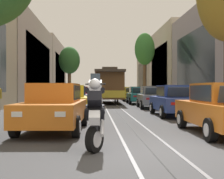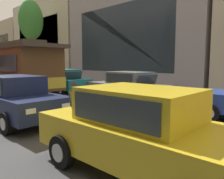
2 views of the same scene
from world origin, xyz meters
name	(u,v)px [view 1 (image 1 of 2)]	position (x,y,z in m)	size (l,w,h in m)	color
ground_plane	(108,102)	(0.00, 22.60, 0.00)	(160.00, 160.00, 0.00)	#424244
trolley_track_rails	(107,101)	(0.00, 26.25, 0.00)	(1.14, 64.50, 0.01)	gray
building_facade_left	(18,62)	(-9.98, 26.43, 4.38)	(5.31, 56.20, 9.53)	tan
building_facade_right	(196,60)	(9.92, 25.19, 4.65)	(5.31, 56.20, 10.00)	#BCAD93
parked_car_orange_near_left	(55,107)	(-2.63, 3.32, 0.80)	(2.14, 4.42, 1.58)	orange
parked_car_yellow_second_left	(70,100)	(-2.63, 8.91, 0.80)	(2.12, 4.41, 1.58)	gold
parked_car_navy_mid_left	(75,97)	(-2.75, 14.43, 0.80)	(2.11, 4.41, 1.58)	#19234C
parked_car_red_fourth_left	(79,95)	(-2.75, 19.91, 0.80)	(2.14, 4.42, 1.58)	red
parked_car_orange_near_right	(222,108)	(2.66, 2.30, 0.80)	(2.05, 4.38, 1.58)	orange
parked_car_blue_second_right	(174,100)	(2.78, 8.17, 0.80)	(2.04, 4.38, 1.58)	#233D93
parked_car_grey_mid_right	(152,97)	(2.81, 14.13, 0.80)	(2.15, 4.42, 1.58)	slate
parked_car_teal_fourth_right	(138,95)	(2.66, 19.96, 0.80)	(2.05, 4.38, 1.58)	#196B70
parked_car_yellow_fifth_right	(131,94)	(2.75, 26.40, 0.80)	(2.14, 4.42, 1.58)	gold
parked_car_navy_sixth_right	(126,93)	(2.79, 31.82, 0.80)	(2.04, 4.38, 1.58)	#19234C
street_tree_kerb_left_second	(69,61)	(-4.32, 27.35, 4.63)	(2.45, 2.66, 6.29)	brown
street_tree_kerb_right_second	(145,50)	(4.81, 29.01, 6.18)	(2.49, 2.06, 8.32)	brown
cable_car_trolley	(109,86)	(0.00, 21.11, 1.66)	(2.71, 9.16, 3.28)	brown
motorcycle_with_rider	(95,109)	(-1.27, 0.38, 0.94)	(0.50, 1.86, 1.79)	black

